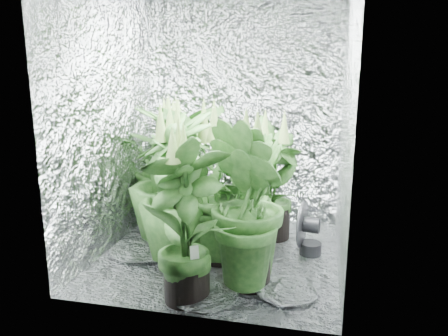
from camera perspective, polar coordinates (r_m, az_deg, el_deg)
ground at (r=3.12m, az=-0.52°, el=-11.16°), size 1.60×1.60×0.00m
walls at (r=2.86m, az=-0.56°, el=7.43°), size 1.62×1.62×2.00m
plant_a at (r=3.64m, az=-6.38°, el=0.68°), size 1.01×1.01×1.06m
plant_b at (r=3.30m, az=6.40°, el=-1.60°), size 0.67×0.67×0.99m
plant_c at (r=3.09m, az=3.07°, el=-3.35°), size 0.46×0.46×0.90m
plant_d at (r=3.20m, az=-7.47°, el=-1.21°), size 0.76×0.76×1.09m
plant_e at (r=2.89m, az=-0.55°, el=-2.45°), size 1.15×1.15×1.08m
plant_f at (r=2.38m, az=-5.02°, el=-6.89°), size 0.68×0.68×1.01m
plant_g at (r=2.53m, az=3.41°, el=-4.82°), size 0.73×0.73×1.08m
plant_h at (r=2.89m, az=-5.89°, el=-2.74°), size 0.77×0.77×1.07m
circulation_fan at (r=3.12m, az=10.73°, el=-8.18°), size 0.17×0.33×0.38m
plant_label at (r=2.41m, az=-3.88°, el=-10.98°), size 0.05×0.04×0.08m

